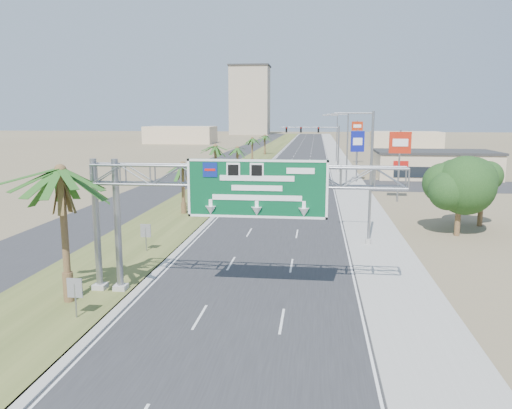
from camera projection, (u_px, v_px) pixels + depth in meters
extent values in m
plane|color=#8C7A59|center=(210.00, 400.00, 17.15)|extent=(600.00, 600.00, 0.00)
cube|color=#28282B|center=(303.00, 155.00, 124.66)|extent=(12.00, 300.00, 0.02)
cube|color=#9E9B93|center=(337.00, 155.00, 123.64)|extent=(4.00, 300.00, 0.10)
cube|color=#485425|center=(263.00, 154.00, 125.84)|extent=(7.00, 300.00, 0.12)
cube|color=#28282B|center=(236.00, 154.00, 126.68)|extent=(8.00, 300.00, 0.02)
cylinder|color=gray|center=(118.00, 227.00, 27.13)|extent=(0.36, 0.36, 7.40)
cylinder|color=gray|center=(97.00, 226.00, 27.28)|extent=(0.36, 0.36, 7.40)
cube|color=#9E9B93|center=(121.00, 288.00, 27.75)|extent=(0.70, 0.70, 0.40)
cube|color=#9E9B93|center=(100.00, 287.00, 27.89)|extent=(0.70, 0.70, 0.40)
cube|color=#084B28|center=(257.00, 189.00, 25.35)|extent=(7.20, 0.12, 3.00)
cube|color=navy|center=(210.00, 170.00, 25.39)|extent=(0.75, 0.03, 0.75)
cone|color=white|center=(257.00, 211.00, 25.47)|extent=(0.56, 0.56, 0.45)
cylinder|color=brown|center=(65.00, 238.00, 25.45)|extent=(0.36, 0.36, 7.00)
cylinder|color=brown|center=(68.00, 288.00, 25.92)|extent=(0.54, 0.54, 1.68)
cylinder|color=brown|center=(183.00, 190.00, 49.12)|extent=(0.36, 0.36, 5.00)
cylinder|color=brown|center=(184.00, 208.00, 49.45)|extent=(0.54, 0.54, 1.20)
cylinder|color=brown|center=(216.00, 169.00, 64.69)|extent=(0.36, 0.36, 5.80)
cylinder|color=brown|center=(216.00, 186.00, 65.07)|extent=(0.54, 0.54, 1.39)
cylinder|color=brown|center=(237.00, 161.00, 82.39)|extent=(0.36, 0.36, 4.50)
cylinder|color=brown|center=(238.00, 172.00, 82.69)|extent=(0.54, 0.54, 1.08)
cylinder|color=brown|center=(252.00, 151.00, 100.90)|extent=(0.36, 0.36, 5.20)
cylinder|color=brown|center=(252.00, 161.00, 101.25)|extent=(0.54, 0.54, 1.25)
cylinder|color=brown|center=(265.00, 145.00, 125.37)|extent=(0.36, 0.36, 4.80)
cylinder|color=brown|center=(265.00, 152.00, 125.69)|extent=(0.54, 0.54, 1.15)
cylinder|color=gray|center=(371.00, 180.00, 36.89)|extent=(0.20, 0.20, 10.00)
cylinder|color=gray|center=(354.00, 113.00, 36.21)|extent=(2.80, 0.12, 0.12)
cube|color=slate|center=(334.00, 115.00, 36.39)|extent=(0.50, 0.22, 0.18)
cylinder|color=#9E9B93|center=(368.00, 242.00, 37.72)|extent=(0.44, 0.44, 0.50)
cylinder|color=gray|center=(347.00, 151.00, 66.21)|extent=(0.20, 0.20, 10.00)
cylinder|color=gray|center=(338.00, 114.00, 65.53)|extent=(2.80, 0.12, 0.12)
cube|color=slate|center=(327.00, 115.00, 65.71)|extent=(0.50, 0.22, 0.18)
cylinder|color=#9E9B93|center=(346.00, 187.00, 67.04)|extent=(0.44, 0.44, 0.50)
cylinder|color=gray|center=(337.00, 139.00, 101.39)|extent=(0.20, 0.20, 10.00)
cylinder|color=gray|center=(330.00, 115.00, 100.71)|extent=(2.80, 0.12, 0.12)
cube|color=slate|center=(324.00, 115.00, 100.90)|extent=(0.50, 0.22, 0.18)
cylinder|color=#9E9B93|center=(336.00, 162.00, 102.23)|extent=(0.44, 0.44, 0.50)
cylinder|color=gray|center=(338.00, 149.00, 85.97)|extent=(0.28, 0.28, 8.00)
cylinder|color=gray|center=(310.00, 127.00, 85.91)|extent=(10.00, 0.18, 0.18)
cube|color=black|center=(318.00, 130.00, 85.61)|extent=(0.32, 0.18, 0.95)
cube|color=black|center=(301.00, 130.00, 85.97)|extent=(0.32, 0.18, 0.95)
cube|color=black|center=(286.00, 130.00, 86.26)|extent=(0.32, 0.18, 0.95)
sphere|color=red|center=(318.00, 128.00, 85.44)|extent=(0.22, 0.22, 0.22)
imported|color=black|center=(339.00, 132.00, 85.44)|extent=(0.16, 0.16, 0.60)
cylinder|color=#9E9B93|center=(338.00, 171.00, 86.62)|extent=(0.56, 0.56, 0.60)
cube|color=#CDB58A|center=(434.00, 165.00, 78.70)|extent=(18.00, 10.00, 4.00)
cylinder|color=brown|center=(458.00, 212.00, 40.44)|extent=(0.44, 0.44, 3.90)
sphere|color=#163713|center=(461.00, 180.00, 39.99)|extent=(4.50, 4.50, 4.50)
cylinder|color=brown|center=(481.00, 208.00, 44.05)|extent=(0.44, 0.44, 3.30)
sphere|color=#163713|center=(483.00, 183.00, 43.66)|extent=(3.50, 3.50, 3.50)
cylinder|color=gray|center=(76.00, 302.00, 23.79)|extent=(0.08, 0.08, 1.80)
cube|color=slate|center=(75.00, 288.00, 23.66)|extent=(0.75, 0.06, 0.95)
cylinder|color=gray|center=(146.00, 240.00, 35.60)|extent=(0.08, 0.08, 1.80)
cube|color=slate|center=(146.00, 231.00, 35.48)|extent=(0.75, 0.06, 0.95)
cube|color=tan|center=(250.00, 101.00, 262.23)|extent=(20.00, 16.00, 35.00)
cube|color=#CDB58A|center=(181.00, 135.00, 178.35)|extent=(24.00, 14.00, 6.00)
cube|color=#CDB58A|center=(406.00, 140.00, 149.98)|extent=(20.00, 12.00, 5.00)
imported|color=black|center=(241.00, 204.00, 51.51)|extent=(2.09, 4.11, 1.34)
imported|color=maroon|center=(280.00, 189.00, 62.06)|extent=(1.70, 4.46, 1.45)
imported|color=gray|center=(318.00, 166.00, 90.43)|extent=(2.57, 5.01, 1.35)
imported|color=black|center=(292.00, 167.00, 89.92)|extent=(2.01, 4.61, 1.32)
cylinder|color=gray|center=(399.00, 166.00, 56.15)|extent=(0.20, 0.20, 8.12)
cube|color=#B6200E|center=(400.00, 143.00, 55.68)|extent=(2.41, 0.41, 2.40)
cube|color=white|center=(400.00, 143.00, 55.51)|extent=(1.68, 0.12, 0.84)
cylinder|color=gray|center=(357.00, 156.00, 72.93)|extent=(0.20, 0.20, 7.69)
cube|color=navy|center=(358.00, 141.00, 72.55)|extent=(2.00, 0.85, 3.00)
cube|color=white|center=(358.00, 142.00, 72.38)|extent=(1.36, 0.43, 1.05)
cylinder|color=gray|center=(357.00, 142.00, 100.46)|extent=(0.20, 0.20, 8.76)
cube|color=#AC280D|center=(357.00, 126.00, 99.88)|extent=(2.22, 0.60, 1.80)
cube|color=white|center=(357.00, 126.00, 99.71)|extent=(1.53, 0.25, 0.63)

